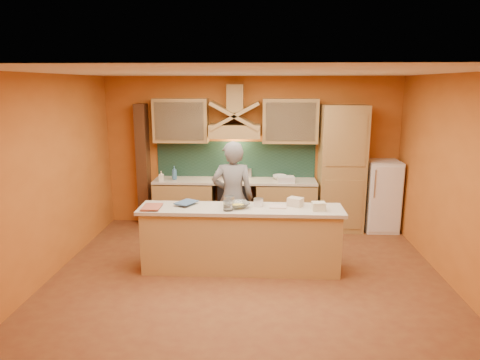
{
  "coord_description": "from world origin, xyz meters",
  "views": [
    {
      "loc": [
        0.18,
        -5.52,
        2.66
      ],
      "look_at": [
        -0.14,
        0.9,
        1.21
      ],
      "focal_mm": 32.0,
      "sensor_mm": 36.0,
      "label": 1
    }
  ],
  "objects_px": {
    "fridge": "(381,196)",
    "person": "(233,198)",
    "stove": "(235,204)",
    "kitchen_scale": "(258,203)",
    "mixing_bowl": "(238,205)"
  },
  "relations": [
    {
      "from": "fridge",
      "to": "person",
      "type": "relative_size",
      "value": 0.72
    },
    {
      "from": "stove",
      "to": "person",
      "type": "relative_size",
      "value": 0.5
    },
    {
      "from": "stove",
      "to": "fridge",
      "type": "xyz_separation_m",
      "value": [
        2.7,
        0.0,
        0.2
      ]
    },
    {
      "from": "fridge",
      "to": "kitchen_scale",
      "type": "height_order",
      "value": "fridge"
    },
    {
      "from": "fridge",
      "to": "mixing_bowl",
      "type": "height_order",
      "value": "fridge"
    },
    {
      "from": "kitchen_scale",
      "to": "mixing_bowl",
      "type": "height_order",
      "value": "kitchen_scale"
    },
    {
      "from": "fridge",
      "to": "person",
      "type": "height_order",
      "value": "person"
    },
    {
      "from": "kitchen_scale",
      "to": "fridge",
      "type": "bearing_deg",
      "value": 54.16
    },
    {
      "from": "stove",
      "to": "fridge",
      "type": "bearing_deg",
      "value": 0.0
    },
    {
      "from": "stove",
      "to": "kitchen_scale",
      "type": "relative_size",
      "value": 8.08
    },
    {
      "from": "kitchen_scale",
      "to": "mixing_bowl",
      "type": "relative_size",
      "value": 0.35
    },
    {
      "from": "person",
      "to": "mixing_bowl",
      "type": "xyz_separation_m",
      "value": [
        0.12,
        -0.66,
        0.08
      ]
    },
    {
      "from": "person",
      "to": "stove",
      "type": "bearing_deg",
      "value": -89.79
    },
    {
      "from": "person",
      "to": "kitchen_scale",
      "type": "relative_size",
      "value": 16.24
    },
    {
      "from": "stove",
      "to": "fridge",
      "type": "relative_size",
      "value": 0.69
    }
  ]
}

